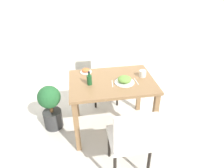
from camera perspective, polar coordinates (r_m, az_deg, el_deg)
name	(u,v)px	position (r m, az deg, el deg)	size (l,w,h in m)	color
ground_plane	(112,126)	(2.97, 0.00, -12.01)	(16.00, 16.00, 0.00)	beige
wall_back	(98,15)	(3.56, -3.92, 18.99)	(8.00, 0.05, 2.60)	beige
dining_table	(112,89)	(2.58, 0.00, -1.31)	(1.07, 0.77, 0.77)	olive
chair_near	(131,139)	(2.08, 5.39, -15.31)	(0.42, 0.42, 0.91)	silver
chair_far	(104,71)	(3.30, -2.39, 3.60)	(0.42, 0.42, 0.91)	silver
food_plate	(125,80)	(2.46, 3.60, 1.15)	(0.24, 0.24, 0.09)	white
side_plate	(86,71)	(2.73, -7.50, 3.79)	(0.16, 0.16, 0.06)	white
drink_cup	(143,74)	(2.62, 8.74, 2.96)	(0.09, 0.09, 0.08)	silver
sauce_bottle	(89,79)	(2.42, -6.49, 1.32)	(0.06, 0.06, 0.18)	#194C23
fork_utensil	(112,84)	(2.45, 0.10, 0.12)	(0.03, 0.16, 0.00)	silver
spoon_utensil	(136,81)	(2.51, 6.96, 0.73)	(0.02, 0.16, 0.00)	silver
potted_plant_left	(51,106)	(2.87, -17.12, -5.96)	(0.31, 0.31, 0.66)	#333333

